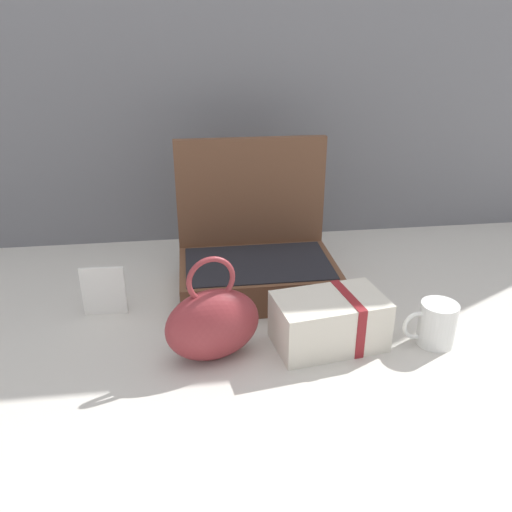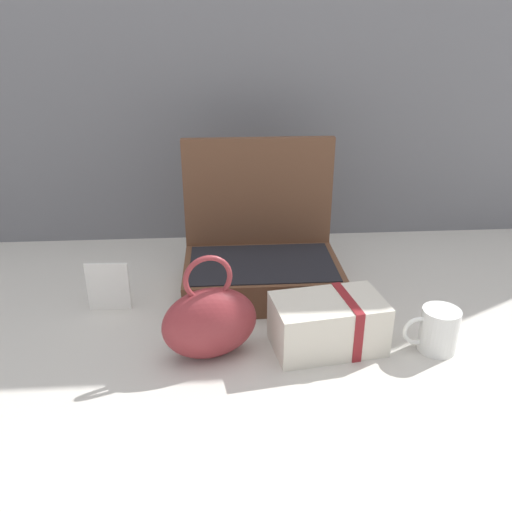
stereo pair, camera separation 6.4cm
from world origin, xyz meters
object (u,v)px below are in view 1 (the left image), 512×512
at_px(open_suitcase, 256,257).
at_px(info_card_left, 104,291).
at_px(cream_toiletry_bag, 330,321).
at_px(coffee_mug, 436,324).
at_px(teal_pouch_handbag, 213,323).

relative_size(open_suitcase, info_card_left, 3.19).
height_order(cream_toiletry_bag, coffee_mug, cream_toiletry_bag).
height_order(open_suitcase, info_card_left, open_suitcase).
xyz_separation_m(cream_toiletry_bag, coffee_mug, (0.23, -0.03, -0.01)).
relative_size(teal_pouch_handbag, info_card_left, 1.87).
distance_m(cream_toiletry_bag, info_card_left, 0.54).
bearing_deg(open_suitcase, coffee_mug, -41.95).
relative_size(teal_pouch_handbag, coffee_mug, 1.96).
bearing_deg(teal_pouch_handbag, coffee_mug, -1.54).
relative_size(coffee_mug, info_card_left, 0.96).
xyz_separation_m(open_suitcase, cream_toiletry_bag, (0.13, -0.29, -0.03)).
height_order(teal_pouch_handbag, cream_toiletry_bag, teal_pouch_handbag).
xyz_separation_m(open_suitcase, teal_pouch_handbag, (-0.13, -0.31, -0.00)).
bearing_deg(coffee_mug, teal_pouch_handbag, 178.46).
distance_m(coffee_mug, info_card_left, 0.77).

